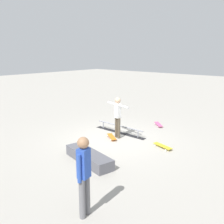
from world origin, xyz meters
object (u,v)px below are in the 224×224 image
Objects in this scene: loose_skateboard_pink at (158,124)px; skate_ledge at (89,157)px; grind_rail at (120,130)px; skater_main at (118,115)px; loose_skateboard_yellow at (163,146)px; skateboard_main at (112,137)px; bystander_blue_shirt at (84,173)px.

skate_ledge is at bearing 138.23° from loose_skateboard_pink.
skater_main is (-0.33, 0.54, 0.81)m from grind_rail.
loose_skateboard_yellow is at bearing 172.32° from grind_rail.
grind_rail is 3.60× the size of loose_skateboard_pink.
loose_skateboard_yellow is (-2.28, 0.36, -0.07)m from grind_rail.
skateboard_main is at bearing 123.35° from loose_skateboard_pink.
bystander_blue_shirt is at bearing -20.65° from skateboard_main.
loose_skateboard_yellow is (-1.94, -0.19, -0.88)m from skater_main.
skater_main is (0.79, -2.38, 0.79)m from skate_ledge.
skate_ledge is at bearing 112.29° from grind_rail.
skate_ledge is 2.39× the size of loose_skateboard_yellow.
grind_rail is 1.58× the size of skater_main.
skater_main is 5.05m from bystander_blue_shirt.
loose_skateboard_pink is (0.41, -4.92, -0.09)m from skate_ledge.
loose_skateboard_yellow is at bearing 177.64° from bystander_blue_shirt.
skate_ledge is at bearing -97.63° from loose_skateboard_yellow.
skate_ledge is 1.20× the size of skater_main.
skate_ledge is 2.82m from loose_skateboard_yellow.
skater_main is 2.14m from loose_skateboard_yellow.
loose_skateboard_pink is at bearing -172.97° from bystander_blue_shirt.
loose_skateboard_pink is (1.56, -2.35, 0.00)m from loose_skateboard_yellow.
skateboard_main is 0.93× the size of loose_skateboard_yellow.
skate_ledge reaches higher than loose_skateboard_yellow.
skater_main is at bearing -158.03° from loose_skateboard_yellow.
loose_skateboard_pink is at bearing 140.03° from loose_skateboard_yellow.
grind_rail reaches higher than loose_skateboard_yellow.
skater_main reaches higher than skate_ledge.
grind_rail is 3.14× the size of loose_skateboard_yellow.
skateboard_main is at bearing -67.08° from skate_ledge.
grind_rail reaches higher than skateboard_main.
skater_main reaches higher than loose_skateboard_pink.
bystander_blue_shirt is 2.12× the size of loose_skateboard_yellow.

